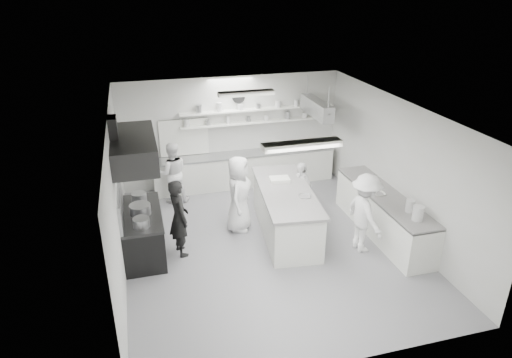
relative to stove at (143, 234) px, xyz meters
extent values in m
cube|color=gray|center=(2.60, -0.40, -0.46)|extent=(6.00, 7.00, 0.02)
cube|color=white|center=(2.60, -0.40, 2.56)|extent=(6.00, 7.00, 0.02)
cube|color=beige|center=(2.60, 3.10, 1.05)|extent=(6.00, 0.04, 3.00)
cube|color=beige|center=(2.60, -3.90, 1.05)|extent=(6.00, 0.04, 3.00)
cube|color=beige|center=(-0.40, -0.40, 1.05)|extent=(0.04, 7.00, 3.00)
cube|color=beige|center=(5.60, -0.40, 1.05)|extent=(0.04, 7.00, 3.00)
cube|color=black|center=(0.00, 0.00, 0.00)|extent=(0.80, 1.80, 0.90)
cube|color=#282828|center=(0.00, 0.00, 1.90)|extent=(0.85, 2.00, 0.50)
cube|color=white|center=(2.90, 2.80, 0.01)|extent=(5.00, 0.60, 0.92)
cube|color=white|center=(3.30, 2.97, 1.30)|extent=(4.20, 0.26, 0.04)
cube|color=white|center=(3.30, 2.97, 1.65)|extent=(4.20, 0.26, 0.04)
cube|color=black|center=(1.30, 3.08, 1.00)|extent=(1.30, 0.04, 1.00)
cylinder|color=white|center=(2.80, 3.06, 2.00)|extent=(0.32, 0.05, 0.32)
cube|color=white|center=(5.25, -0.60, 0.02)|extent=(0.74, 3.30, 0.94)
cube|color=#A4A5A8|center=(4.60, 2.00, 1.85)|extent=(0.30, 1.60, 0.40)
cube|color=white|center=(2.60, -2.20, 2.49)|extent=(1.30, 0.25, 0.10)
cube|color=white|center=(2.60, 1.40, 2.49)|extent=(1.30, 0.25, 0.10)
cube|color=white|center=(3.14, 0.01, 0.06)|extent=(1.34, 2.88, 1.02)
cylinder|color=#A4A5A8|center=(0.00, -0.08, 0.59)|extent=(0.42, 0.42, 0.26)
imported|color=black|center=(0.75, -0.21, 0.39)|extent=(0.53, 0.69, 1.68)
imported|color=white|center=(0.86, 2.28, 0.35)|extent=(0.79, 0.62, 1.61)
imported|color=white|center=(2.17, 0.45, 0.44)|extent=(0.89, 1.03, 1.78)
imported|color=white|center=(3.73, 0.62, 0.26)|extent=(0.59, 0.90, 1.42)
imported|color=white|center=(4.50, -1.09, 0.42)|extent=(0.73, 1.17, 1.73)
imported|color=#A4A5A8|center=(3.43, -0.40, 0.61)|extent=(0.32, 0.32, 0.06)
imported|color=white|center=(3.06, 0.45, 0.61)|extent=(0.25, 0.25, 0.07)
imported|color=white|center=(5.13, -0.54, 0.52)|extent=(0.26, 0.26, 0.06)
camera|label=1|loc=(0.11, -8.56, 4.92)|focal=31.99mm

